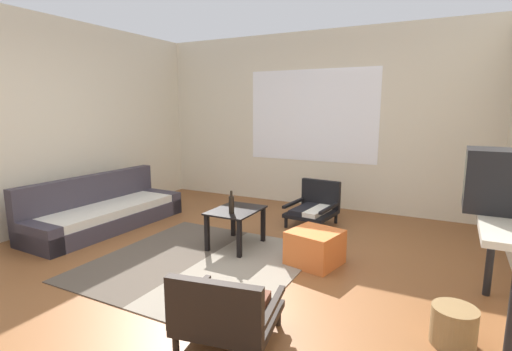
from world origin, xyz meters
TOP-DOWN VIEW (x-y plane):
  - ground_plane at (0.00, 0.00)m, footprint 7.80×7.80m
  - far_wall_with_window at (0.00, 3.06)m, footprint 5.60×0.13m
  - side_wall_left at (-2.66, 0.30)m, footprint 0.12×6.60m
  - area_rug at (-0.20, 0.25)m, footprint 1.99×2.05m
  - couch at (-2.00, 0.64)m, footprint 0.79×2.10m
  - coffee_table at (-0.10, 0.81)m, footprint 0.48×0.64m
  - armchair_by_window at (0.41, 2.04)m, footprint 0.62×0.68m
  - armchair_striped_foreground at (0.77, -0.79)m, footprint 0.72×0.70m
  - ottoman_orange at (0.85, 0.76)m, footprint 0.55×0.55m
  - console_shelf at (2.35, 0.14)m, footprint 0.36×1.46m
  - crt_television at (2.34, 0.09)m, footprint 0.53×0.35m
  - clay_vase at (2.35, 0.50)m, footprint 0.22×0.22m
  - glass_bottle at (-0.06, 0.66)m, footprint 0.06×0.06m
  - wicker_basket at (2.10, -0.08)m, footprint 0.29×0.29m

SIDE VIEW (x-z plane):
  - ground_plane at x=0.00m, z-range 0.00..0.00m
  - area_rug at x=-0.20m, z-range 0.00..0.01m
  - wicker_basket at x=2.10m, z-range 0.00..0.26m
  - ottoman_orange at x=0.85m, z-range 0.00..0.34m
  - couch at x=-2.00m, z-range -0.13..0.54m
  - armchair_striped_foreground at x=0.77m, z-range -0.03..0.51m
  - armchair_by_window at x=0.41m, z-range -0.04..0.54m
  - coffee_table at x=-0.10m, z-range 0.13..0.56m
  - glass_bottle at x=-0.06m, z-range 0.41..0.66m
  - console_shelf at x=2.35m, z-range 0.33..1.23m
  - clay_vase at x=2.35m, z-range 0.87..1.17m
  - crt_television at x=2.34m, z-range 0.90..1.30m
  - side_wall_left at x=-2.66m, z-range 0.00..2.70m
  - far_wall_with_window at x=0.00m, z-range 0.00..2.70m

